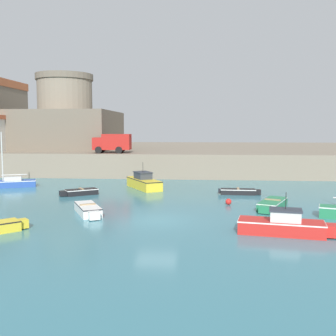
{
  "coord_description": "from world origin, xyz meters",
  "views": [
    {
      "loc": [
        2.69,
        -23.36,
        5.57
      ],
      "look_at": [
        -0.31,
        12.28,
        2.0
      ],
      "focal_mm": 42.0,
      "sensor_mm": 36.0,
      "label": 1
    }
  ],
  "objects_px": {
    "dinghy_black_0": "(239,191)",
    "dinghy_black_7": "(80,192)",
    "motorboat_yellow_1": "(143,182)",
    "dinghy_green_3": "(272,204)",
    "truck_on_quay": "(112,143)",
    "dinghy_white_2": "(88,209)",
    "fortress": "(66,124)",
    "motorboat_red_4": "(284,225)",
    "mooring_buoy": "(228,202)",
    "sailboat_blue_8": "(7,183)"
  },
  "relations": [
    {
      "from": "dinghy_black_0",
      "to": "truck_on_quay",
      "type": "height_order",
      "value": "truck_on_quay"
    },
    {
      "from": "dinghy_black_0",
      "to": "fortress",
      "type": "relative_size",
      "value": 0.26
    },
    {
      "from": "dinghy_black_0",
      "to": "dinghy_green_3",
      "type": "bearing_deg",
      "value": -72.94
    },
    {
      "from": "dinghy_green_3",
      "to": "mooring_buoy",
      "type": "distance_m",
      "value": 3.17
    },
    {
      "from": "motorboat_red_4",
      "to": "truck_on_quay",
      "type": "height_order",
      "value": "truck_on_quay"
    },
    {
      "from": "dinghy_black_0",
      "to": "mooring_buoy",
      "type": "distance_m",
      "value": 4.85
    },
    {
      "from": "motorboat_yellow_1",
      "to": "dinghy_black_7",
      "type": "bearing_deg",
      "value": -138.88
    },
    {
      "from": "dinghy_white_2",
      "to": "dinghy_green_3",
      "type": "distance_m",
      "value": 12.73
    },
    {
      "from": "truck_on_quay",
      "to": "mooring_buoy",
      "type": "bearing_deg",
      "value": -52.8
    },
    {
      "from": "motorboat_yellow_1",
      "to": "dinghy_white_2",
      "type": "relative_size",
      "value": 1.43
    },
    {
      "from": "dinghy_black_0",
      "to": "fortress",
      "type": "distance_m",
      "value": 30.12
    },
    {
      "from": "sailboat_blue_8",
      "to": "mooring_buoy",
      "type": "distance_m",
      "value": 21.73
    },
    {
      "from": "dinghy_green_3",
      "to": "truck_on_quay",
      "type": "bearing_deg",
      "value": 131.46
    },
    {
      "from": "sailboat_blue_8",
      "to": "truck_on_quay",
      "type": "relative_size",
      "value": 1.32
    },
    {
      "from": "motorboat_yellow_1",
      "to": "sailboat_blue_8",
      "type": "relative_size",
      "value": 0.97
    },
    {
      "from": "sailboat_blue_8",
      "to": "fortress",
      "type": "height_order",
      "value": "fortress"
    },
    {
      "from": "dinghy_black_0",
      "to": "dinghy_black_7",
      "type": "distance_m",
      "value": 13.52
    },
    {
      "from": "dinghy_white_2",
      "to": "fortress",
      "type": "relative_size",
      "value": 0.29
    },
    {
      "from": "motorboat_red_4",
      "to": "truck_on_quay",
      "type": "xyz_separation_m",
      "value": [
        -14.73,
        24.25,
        3.49
      ]
    },
    {
      "from": "motorboat_red_4",
      "to": "dinghy_black_0",
      "type": "bearing_deg",
      "value": 95.29
    },
    {
      "from": "fortress",
      "to": "truck_on_quay",
      "type": "relative_size",
      "value": 3.11
    },
    {
      "from": "mooring_buoy",
      "to": "truck_on_quay",
      "type": "bearing_deg",
      "value": 127.2
    },
    {
      "from": "fortress",
      "to": "truck_on_quay",
      "type": "height_order",
      "value": "fortress"
    },
    {
      "from": "dinghy_white_2",
      "to": "dinghy_black_7",
      "type": "distance_m",
      "value": 7.86
    },
    {
      "from": "fortress",
      "to": "truck_on_quay",
      "type": "distance_m",
      "value": 11.91
    },
    {
      "from": "dinghy_green_3",
      "to": "sailboat_blue_8",
      "type": "xyz_separation_m",
      "value": [
        -23.56,
        8.05,
        0.1
      ]
    },
    {
      "from": "dinghy_white_2",
      "to": "mooring_buoy",
      "type": "height_order",
      "value": "dinghy_white_2"
    },
    {
      "from": "dinghy_green_3",
      "to": "dinghy_white_2",
      "type": "bearing_deg",
      "value": -166.63
    },
    {
      "from": "motorboat_yellow_1",
      "to": "motorboat_red_4",
      "type": "relative_size",
      "value": 1.07
    },
    {
      "from": "fortress",
      "to": "motorboat_red_4",
      "type": "bearing_deg",
      "value": -54.46
    },
    {
      "from": "truck_on_quay",
      "to": "fortress",
      "type": "bearing_deg",
      "value": 135.92
    },
    {
      "from": "dinghy_black_0",
      "to": "mooring_buoy",
      "type": "height_order",
      "value": "dinghy_black_0"
    },
    {
      "from": "fortress",
      "to": "dinghy_black_0",
      "type": "bearing_deg",
      "value": -41.92
    },
    {
      "from": "dinghy_black_0",
      "to": "motorboat_red_4",
      "type": "bearing_deg",
      "value": -84.71
    },
    {
      "from": "dinghy_black_7",
      "to": "truck_on_quay",
      "type": "height_order",
      "value": "truck_on_quay"
    },
    {
      "from": "sailboat_blue_8",
      "to": "motorboat_red_4",
      "type": "bearing_deg",
      "value": -33.06
    },
    {
      "from": "dinghy_black_0",
      "to": "mooring_buoy",
      "type": "relative_size",
      "value": 8.04
    },
    {
      "from": "motorboat_yellow_1",
      "to": "dinghy_white_2",
      "type": "height_order",
      "value": "motorboat_yellow_1"
    },
    {
      "from": "dinghy_white_2",
      "to": "dinghy_black_7",
      "type": "xyz_separation_m",
      "value": [
        -2.84,
        7.33,
        -0.05
      ]
    },
    {
      "from": "dinghy_green_3",
      "to": "motorboat_red_4",
      "type": "height_order",
      "value": "motorboat_red_4"
    },
    {
      "from": "dinghy_black_0",
      "to": "motorboat_red_4",
      "type": "relative_size",
      "value": 0.68
    },
    {
      "from": "motorboat_red_4",
      "to": "sailboat_blue_8",
      "type": "bearing_deg",
      "value": 146.94
    },
    {
      "from": "motorboat_yellow_1",
      "to": "dinghy_white_2",
      "type": "xyz_separation_m",
      "value": [
        -1.95,
        -11.51,
        -0.26
      ]
    },
    {
      "from": "motorboat_yellow_1",
      "to": "mooring_buoy",
      "type": "height_order",
      "value": "motorboat_yellow_1"
    },
    {
      "from": "dinghy_green_3",
      "to": "truck_on_quay",
      "type": "height_order",
      "value": "truck_on_quay"
    },
    {
      "from": "dinghy_white_2",
      "to": "fortress",
      "type": "height_order",
      "value": "fortress"
    },
    {
      "from": "mooring_buoy",
      "to": "motorboat_red_4",
      "type": "bearing_deg",
      "value": -73.38
    },
    {
      "from": "dinghy_black_0",
      "to": "fortress",
      "type": "bearing_deg",
      "value": 138.08
    },
    {
      "from": "dinghy_black_0",
      "to": "motorboat_red_4",
      "type": "distance_m",
      "value": 12.72
    },
    {
      "from": "motorboat_yellow_1",
      "to": "dinghy_white_2",
      "type": "bearing_deg",
      "value": -99.61
    }
  ]
}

